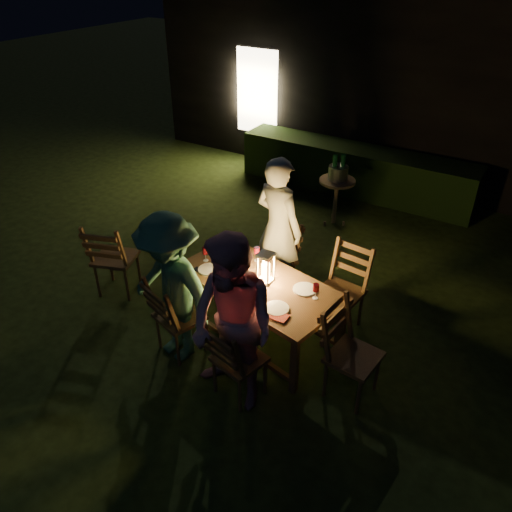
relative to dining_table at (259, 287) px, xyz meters
The scene contains 29 objects.
garden_envelope 6.71m from the dining_table, 90.95° to the left, with size 40.00×40.00×3.20m.
dining_table is the anchor object (origin of this frame).
chair_near_left 0.97m from the dining_table, 132.42° to the right, with size 0.57×0.60×1.02m.
chair_near_right 0.97m from the dining_table, 71.79° to the right, with size 0.54×0.56×0.99m.
chair_far_left 0.97m from the dining_table, 108.06° to the left, with size 0.59×0.61×1.02m.
chair_far_right 1.01m from the dining_table, 42.58° to the left, with size 0.52×0.56×1.06m.
chair_end 1.28m from the dining_table, 12.16° to the right, with size 0.55×0.52×1.05m.
chair_spare 2.02m from the dining_table, behind, with size 0.63×0.65×1.08m.
person_house_side 0.96m from the dining_table, 106.70° to the left, with size 0.66×0.43×1.81m, color beige.
person_opp_right 0.96m from the dining_table, 73.30° to the right, with size 0.88×0.69×1.82m, color #BA7F90.
person_opp_left 0.95m from the dining_table, 130.82° to the right, with size 1.10×0.63×1.71m, color #387052.
lantern 0.24m from the dining_table, 32.94° to the left, with size 0.16×0.16×0.35m.
plate_far_left 0.60m from the dining_table, 146.14° to the left, with size 0.25×0.25×0.01m, color white.
plate_near_left 0.60m from the dining_table, behind, with size 0.25×0.25×0.01m, color white.
plate_far_right 0.51m from the dining_table, 14.00° to the left, with size 0.25×0.25×0.01m, color white.
plate_near_right 0.51m from the dining_table, 38.11° to the right, with size 0.25×0.25×0.01m, color white.
wineglass_a 0.44m from the dining_table, 124.92° to the left, with size 0.06×0.06×0.18m, color #59070F, non-canonical shape.
wineglass_b 0.75m from the dining_table, behind, with size 0.06×0.06×0.18m, color #59070F, non-canonical shape.
wineglass_c 0.44m from the dining_table, 55.08° to the right, with size 0.06×0.06×0.18m, color #59070F, non-canonical shape.
wineglass_d 0.67m from the dining_table, ahead, with size 0.06×0.06×0.18m, color #59070F, non-canonical shape.
wineglass_e 0.36m from the dining_table, 120.49° to the right, with size 0.06×0.06×0.18m, color silver, non-canonical shape.
bottle_table 0.33m from the dining_table, 167.94° to the left, with size 0.07×0.07×0.28m, color #0F471E.
napkin_left 0.36m from the dining_table, 127.17° to the right, with size 0.18×0.14×0.01m, color red.
napkin_right 0.63m from the dining_table, 40.67° to the right, with size 0.18×0.14×0.01m, color red.
phone 0.69m from the dining_table, 166.24° to the right, with size 0.14×0.07×0.01m, color black.
side_table 2.97m from the dining_table, 97.42° to the left, with size 0.55×0.55×0.75m.
ice_bucket 2.97m from the dining_table, 97.42° to the left, with size 0.30×0.30×0.22m, color #A5A8AD.
bottle_bucket_a 2.94m from the dining_table, 98.49° to the left, with size 0.07×0.07×0.32m, color #0F471E.
bottle_bucket_b 3.01m from the dining_table, 96.38° to the left, with size 0.07×0.07×0.32m, color #0F471E.
Camera 1 is at (2.36, -4.23, 3.85)m, focal length 35.00 mm.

